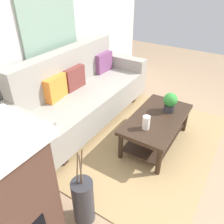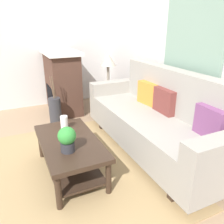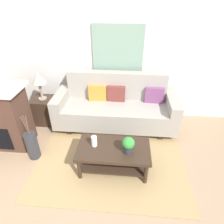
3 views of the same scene
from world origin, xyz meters
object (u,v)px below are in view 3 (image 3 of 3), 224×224
object	(u,v)px
framed_painting	(118,49)
throw_pillow_maroon	(116,93)
coffee_table	(114,153)
throw_pillow_orange	(98,93)
potted_plant_tabletop	(128,145)
tabletop_vase	(94,141)
table_lamp	(38,79)
couch	(116,107)
side_table	(45,110)
fireplace	(0,117)
throw_pillow_plum	(154,95)
floor_vase	(32,146)

from	to	relation	value
framed_painting	throw_pillow_maroon	bearing A→B (deg)	-90.00
coffee_table	throw_pillow_orange	bearing A→B (deg)	108.36
potted_plant_tabletop	throw_pillow_maroon	bearing A→B (deg)	101.15
potted_plant_tabletop	framed_painting	world-z (taller)	framed_painting
tabletop_vase	throw_pillow_maroon	bearing A→B (deg)	79.22
potted_plant_tabletop	table_lamp	size ratio (longest dim) A/B	0.46
couch	side_table	xyz separation A→B (m)	(-1.49, -0.01, -0.15)
couch	framed_painting	size ratio (longest dim) A/B	2.40
fireplace	throw_pillow_orange	bearing A→B (deg)	28.86
throw_pillow_orange	potted_plant_tabletop	distance (m)	1.52
coffee_table	throw_pillow_plum	bearing A→B (deg)	61.69
table_lamp	fireplace	distance (m)	0.97
tabletop_vase	floor_vase	world-z (taller)	tabletop_vase
throw_pillow_orange	couch	bearing A→B (deg)	-18.25
coffee_table	table_lamp	size ratio (longest dim) A/B	1.93
throw_pillow_plum	coffee_table	xyz separation A→B (m)	(-0.70, -1.30, -0.37)
coffee_table	fireplace	world-z (taller)	fireplace
throw_pillow_plum	potted_plant_tabletop	xyz separation A→B (m)	(-0.49, -1.37, -0.11)
fireplace	tabletop_vase	bearing A→B (deg)	-13.18
couch	framed_painting	bearing A→B (deg)	90.00
throw_pillow_plum	potted_plant_tabletop	world-z (taller)	throw_pillow_plum
fireplace	floor_vase	size ratio (longest dim) A/B	2.36
throw_pillow_orange	table_lamp	xyz separation A→B (m)	(-1.12, -0.13, 0.31)
throw_pillow_plum	throw_pillow_maroon	bearing A→B (deg)	180.00
tabletop_vase	framed_painting	bearing A→B (deg)	81.45
throw_pillow_maroon	table_lamp	size ratio (longest dim) A/B	0.63
couch	framed_painting	xyz separation A→B (m)	(0.00, 0.47, 1.04)
table_lamp	throw_pillow_maroon	bearing A→B (deg)	5.11
couch	tabletop_vase	distance (m)	1.18
couch	coffee_table	xyz separation A→B (m)	(0.05, -1.18, -0.12)
throw_pillow_plum	table_lamp	xyz separation A→B (m)	(-2.25, -0.13, 0.31)
throw_pillow_orange	floor_vase	xyz separation A→B (m)	(-0.94, -1.18, -0.43)
side_table	framed_painting	distance (m)	1.97
table_lamp	framed_painting	bearing A→B (deg)	17.62
potted_plant_tabletop	side_table	xyz separation A→B (m)	(-1.76, 1.24, -0.29)
framed_painting	tabletop_vase	bearing A→B (deg)	-98.55
couch	potted_plant_tabletop	xyz separation A→B (m)	(0.27, -1.25, 0.14)
floor_vase	throw_pillow_plum	bearing A→B (deg)	29.57
throw_pillow_maroon	potted_plant_tabletop	bearing A→B (deg)	-78.85
couch	side_table	bearing A→B (deg)	-179.66
throw_pillow_maroon	throw_pillow_plum	distance (m)	0.76
potted_plant_tabletop	side_table	bearing A→B (deg)	144.94
tabletop_vase	fireplace	size ratio (longest dim) A/B	0.14
coffee_table	tabletop_vase	world-z (taller)	tabletop_vase
throw_pillow_orange	potted_plant_tabletop	size ratio (longest dim) A/B	1.37
potted_plant_tabletop	fireplace	bearing A→B (deg)	167.42
floor_vase	framed_painting	world-z (taller)	framed_painting
coffee_table	tabletop_vase	bearing A→B (deg)	175.04
floor_vase	throw_pillow_orange	bearing A→B (deg)	51.39
coffee_table	side_table	xyz separation A→B (m)	(-1.55, 1.17, -0.03)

